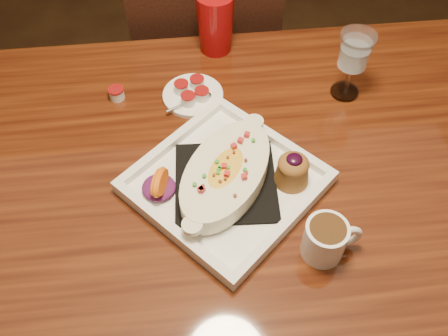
{
  "coord_description": "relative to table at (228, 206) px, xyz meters",
  "views": [
    {
      "loc": [
        -0.07,
        -0.58,
        1.55
      ],
      "look_at": [
        -0.01,
        0.01,
        0.77
      ],
      "focal_mm": 40.0,
      "sensor_mm": 36.0,
      "label": 1
    }
  ],
  "objects": [
    {
      "name": "coffee_mug",
      "position": [
        0.15,
        -0.17,
        0.14
      ],
      "size": [
        0.11,
        0.08,
        0.08
      ],
      "rotation": [
        0.0,
        0.0,
        0.07
      ],
      "color": "white",
      "rests_on": "table"
    },
    {
      "name": "table",
      "position": [
        0.0,
        0.0,
        0.0
      ],
      "size": [
        1.5,
        0.9,
        0.75
      ],
      "color": "#622A0E",
      "rests_on": "floor"
    },
    {
      "name": "creamer_loose",
      "position": [
        -0.22,
        0.25,
        0.11
      ],
      "size": [
        0.04,
        0.04,
        0.03
      ],
      "color": "silver",
      "rests_on": "table"
    },
    {
      "name": "saucer",
      "position": [
        -0.05,
        0.23,
        0.11
      ],
      "size": [
        0.14,
        0.14,
        0.09
      ],
      "color": "white",
      "rests_on": "table"
    },
    {
      "name": "goblet",
      "position": [
        0.29,
        0.21,
        0.21
      ],
      "size": [
        0.08,
        0.08,
        0.16
      ],
      "color": "silver",
      "rests_on": "table"
    },
    {
      "name": "floor",
      "position": [
        0.0,
        0.0,
        -0.65
      ],
      "size": [
        7.0,
        7.0,
        0.0
      ],
      "primitive_type": "plane",
      "color": "#322110",
      "rests_on": "ground"
    },
    {
      "name": "red_tumbler",
      "position": [
        0.01,
        0.4,
        0.17
      ],
      "size": [
        0.09,
        0.09,
        0.15
      ],
      "primitive_type": "cone",
      "color": "#A10B0E",
      "rests_on": "table"
    },
    {
      "name": "chair_far",
      "position": [
        -0.0,
        0.63,
        -0.15
      ],
      "size": [
        0.42,
        0.42,
        0.93
      ],
      "rotation": [
        0.0,
        0.0,
        3.14
      ],
      "color": "black",
      "rests_on": "floor"
    },
    {
      "name": "plate",
      "position": [
        0.0,
        -0.02,
        0.13
      ],
      "size": [
        0.44,
        0.44,
        0.08
      ],
      "rotation": [
        0.0,
        0.0,
        0.74
      ],
      "color": "white",
      "rests_on": "table"
    }
  ]
}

